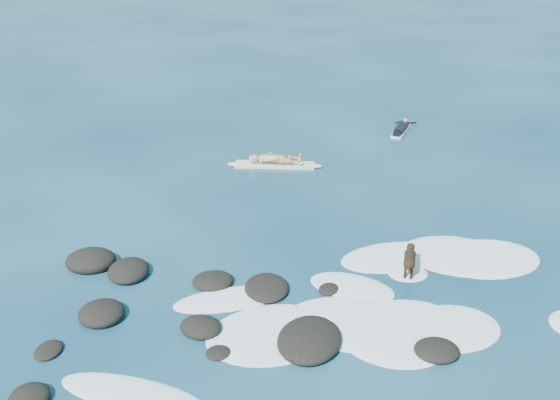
{
  "coord_description": "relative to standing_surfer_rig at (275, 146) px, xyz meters",
  "views": [
    {
      "loc": [
        -0.76,
        -13.0,
        9.25
      ],
      "look_at": [
        -1.6,
        4.0,
        0.9
      ],
      "focal_mm": 40.0,
      "sensor_mm": 36.0,
      "label": 1
    }
  ],
  "objects": [
    {
      "name": "ground",
      "position": [
        2.03,
        -8.71,
        -0.81
      ],
      "size": [
        160.0,
        160.0,
        0.0
      ],
      "primitive_type": "plane",
      "color": "#0A2642",
      "rests_on": "ground"
    },
    {
      "name": "reef_rocks",
      "position": [
        -0.34,
        -10.08,
        -0.7
      ],
      "size": [
        14.69,
        7.61,
        0.59
      ],
      "color": "black",
      "rests_on": "ground"
    },
    {
      "name": "breaking_foam",
      "position": [
        3.23,
        -8.64,
        -0.8
      ],
      "size": [
        12.6,
        8.12,
        0.12
      ],
      "color": "white",
      "rests_on": "ground"
    },
    {
      "name": "standing_surfer_rig",
      "position": [
        0.0,
        0.0,
        0.0
      ],
      "size": [
        3.6,
        0.71,
        2.05
      ],
      "rotation": [
        0.0,
        0.0,
        -0.01
      ],
      "color": "beige",
      "rests_on": "ground"
    },
    {
      "name": "paddling_surfer_rig",
      "position": [
        5.28,
        4.14,
        -0.68
      ],
      "size": [
        1.3,
        2.15,
        0.38
      ],
      "rotation": [
        0.0,
        0.0,
        1.2
      ],
      "color": "white",
      "rests_on": "ground"
    },
    {
      "name": "dog",
      "position": [
        4.04,
        -7.29,
        -0.3
      ],
      "size": [
        0.45,
        1.21,
        0.77
      ],
      "rotation": [
        0.0,
        0.0,
        1.39
      ],
      "color": "black",
      "rests_on": "ground"
    }
  ]
}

